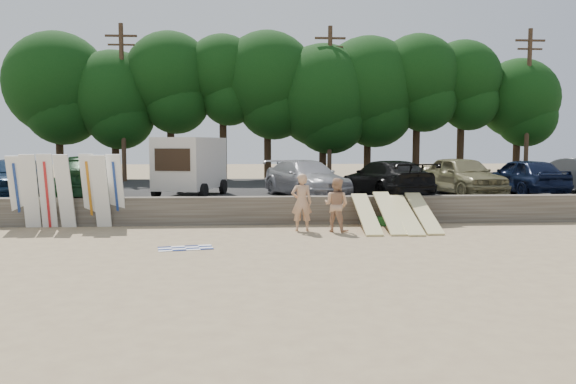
# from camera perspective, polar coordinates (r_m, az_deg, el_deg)

# --- Properties ---
(ground) EXTENTS (120.00, 120.00, 0.00)m
(ground) POSITION_cam_1_polar(r_m,az_deg,el_deg) (17.52, 4.75, -4.62)
(ground) COLOR tan
(ground) RESTS_ON ground
(seawall) EXTENTS (44.00, 0.50, 1.00)m
(seawall) POSITION_cam_1_polar(r_m,az_deg,el_deg) (20.39, 3.55, -1.83)
(seawall) COLOR #6B6356
(seawall) RESTS_ON ground
(parking_lot) EXTENTS (44.00, 14.50, 0.70)m
(parking_lot) POSITION_cam_1_polar(r_m,az_deg,el_deg) (27.83, 1.65, -0.29)
(parking_lot) COLOR #282828
(parking_lot) RESTS_ON ground
(treeline) EXTENTS (33.92, 6.63, 9.02)m
(treeline) POSITION_cam_1_polar(r_m,az_deg,el_deg) (34.79, -0.90, 10.71)
(treeline) COLOR #382616
(treeline) RESTS_ON parking_lot
(utility_poles) EXTENTS (25.80, 0.26, 9.00)m
(utility_poles) POSITION_cam_1_polar(r_m,az_deg,el_deg) (33.49, 4.27, 9.30)
(utility_poles) COLOR #473321
(utility_poles) RESTS_ON parking_lot
(box_trailer) EXTENTS (2.93, 4.19, 2.44)m
(box_trailer) POSITION_cam_1_polar(r_m,az_deg,el_deg) (23.80, -9.86, 2.88)
(box_trailer) COLOR beige
(box_trailer) RESTS_ON parking_lot
(car_0) EXTENTS (2.92, 5.27, 1.70)m
(car_0) POSITION_cam_1_polar(r_m,az_deg,el_deg) (25.49, -26.07, 1.41)
(car_0) COLOR #152D4C
(car_0) RESTS_ON parking_lot
(car_1) EXTENTS (3.97, 6.35, 1.72)m
(car_1) POSITION_cam_1_polar(r_m,az_deg,el_deg) (23.73, -19.67, 1.42)
(car_1) COLOR black
(car_1) RESTS_ON parking_lot
(car_2) EXTENTS (3.88, 5.59, 1.50)m
(car_2) POSITION_cam_1_polar(r_m,az_deg,el_deg) (23.37, 1.86, 1.40)
(car_2) COLOR #A3A2A7
(car_2) RESTS_ON parking_lot
(car_3) EXTENTS (3.38, 5.60, 1.52)m
(car_3) POSITION_cam_1_polar(r_m,az_deg,el_deg) (23.28, 9.89, 1.33)
(car_3) COLOR black
(car_3) RESTS_ON parking_lot
(car_4) EXTENTS (2.69, 5.12, 1.66)m
(car_4) POSITION_cam_1_polar(r_m,az_deg,el_deg) (25.04, 17.26, 1.60)
(car_4) COLOR olive
(car_4) RESTS_ON parking_lot
(car_5) EXTENTS (2.40, 4.80, 1.57)m
(car_5) POSITION_cam_1_polar(r_m,az_deg,el_deg) (26.40, 22.79, 1.50)
(car_5) COLOR black
(car_5) RESTS_ON parking_lot
(surfboard_upright_0) EXTENTS (0.61, 0.89, 2.50)m
(surfboard_upright_0) POSITION_cam_1_polar(r_m,az_deg,el_deg) (21.37, -25.80, 0.02)
(surfboard_upright_0) COLOR white
(surfboard_upright_0) RESTS_ON ground
(surfboard_upright_1) EXTENTS (0.58, 0.68, 2.55)m
(surfboard_upright_1) POSITION_cam_1_polar(r_m,az_deg,el_deg) (21.02, -24.72, 0.05)
(surfboard_upright_1) COLOR white
(surfboard_upright_1) RESTS_ON ground
(surfboard_upright_2) EXTENTS (0.54, 0.60, 2.56)m
(surfboard_upright_2) POSITION_cam_1_polar(r_m,az_deg,el_deg) (20.87, -23.27, 0.09)
(surfboard_upright_2) COLOR white
(surfboard_upright_2) RESTS_ON ground
(surfboard_upright_3) EXTENTS (0.54, 0.68, 2.54)m
(surfboard_upright_3) POSITION_cam_1_polar(r_m,az_deg,el_deg) (20.58, -21.74, 0.05)
(surfboard_upright_3) COLOR white
(surfboard_upright_3) RESTS_ON ground
(surfboard_upright_4) EXTENTS (0.55, 0.62, 2.56)m
(surfboard_upright_4) POSITION_cam_1_polar(r_m,az_deg,el_deg) (20.59, -19.49, 0.14)
(surfboard_upright_4) COLOR white
(surfboard_upright_4) RESTS_ON ground
(surfboard_upright_5) EXTENTS (0.51, 0.74, 2.53)m
(surfboard_upright_5) POSITION_cam_1_polar(r_m,az_deg,el_deg) (20.22, -18.48, 0.04)
(surfboard_upright_5) COLOR white
(surfboard_upright_5) RESTS_ON ground
(surfboard_upright_6) EXTENTS (0.54, 0.69, 2.54)m
(surfboard_upright_6) POSITION_cam_1_polar(r_m,az_deg,el_deg) (20.38, -17.05, 0.14)
(surfboard_upright_6) COLOR white
(surfboard_upright_6) RESTS_ON ground
(surfboard_low_0) EXTENTS (0.56, 2.84, 1.10)m
(surfboard_low_0) POSITION_cam_1_polar(r_m,az_deg,el_deg) (19.08, 7.96, -2.19)
(surfboard_low_0) COLOR beige
(surfboard_low_0) RESTS_ON ground
(surfboard_low_1) EXTENTS (0.56, 2.82, 1.16)m
(surfboard_low_1) POSITION_cam_1_polar(r_m,az_deg,el_deg) (19.26, 10.26, -2.06)
(surfboard_low_1) COLOR beige
(surfboard_low_1) RESTS_ON ground
(surfboard_low_2) EXTENTS (0.56, 2.86, 1.05)m
(surfboard_low_2) POSITION_cam_1_polar(r_m,az_deg,el_deg) (19.31, 11.84, -2.24)
(surfboard_low_2) COLOR beige
(surfboard_low_2) RESTS_ON ground
(surfboard_low_3) EXTENTS (0.56, 2.83, 1.12)m
(surfboard_low_3) POSITION_cam_1_polar(r_m,az_deg,el_deg) (19.64, 13.58, -2.05)
(surfboard_low_3) COLOR beige
(surfboard_low_3) RESTS_ON ground
(beachgoer_a) EXTENTS (0.70, 0.46, 1.92)m
(beachgoer_a) POSITION_cam_1_polar(r_m,az_deg,el_deg) (18.61, 1.39, -1.06)
(beachgoer_a) COLOR tan
(beachgoer_a) RESTS_ON ground
(beachgoer_b) EXTENTS (1.09, 1.04, 1.78)m
(beachgoer_b) POSITION_cam_1_polar(r_m,az_deg,el_deg) (18.52, 4.93, -1.31)
(beachgoer_b) COLOR tan
(beachgoer_b) RESTS_ON ground
(cooler) EXTENTS (0.45, 0.39, 0.32)m
(cooler) POSITION_cam_1_polar(r_m,az_deg,el_deg) (20.22, 9.63, -2.92)
(cooler) COLOR #238130
(cooler) RESTS_ON ground
(gear_bag) EXTENTS (0.34, 0.30, 0.22)m
(gear_bag) POSITION_cam_1_polar(r_m,az_deg,el_deg) (20.11, 12.59, -3.16)
(gear_bag) COLOR orange
(gear_bag) RESTS_ON ground
(beach_towel) EXTENTS (1.77, 1.77, 0.00)m
(beach_towel) POSITION_cam_1_polar(r_m,az_deg,el_deg) (15.94, -10.37, -5.63)
(beach_towel) COLOR white
(beach_towel) RESTS_ON ground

